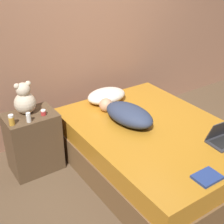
{
  "coord_description": "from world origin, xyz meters",
  "views": [
    {
      "loc": [
        -1.89,
        -2.02,
        2.18
      ],
      "look_at": [
        -0.36,
        0.25,
        0.71
      ],
      "focal_mm": 50.0,
      "sensor_mm": 36.0,
      "label": 1
    }
  ],
  "objects_px": {
    "bottle_amber": "(11,120)",
    "book": "(207,177)",
    "laptop": "(224,137)",
    "teddy_bear": "(25,100)",
    "bottle_red": "(43,113)",
    "bottle_white": "(29,118)",
    "person_lying": "(127,114)",
    "pillow": "(106,96)"
  },
  "relations": [
    {
      "from": "bottle_amber",
      "to": "book",
      "type": "distance_m",
      "value": 1.83
    },
    {
      "from": "book",
      "to": "teddy_bear",
      "type": "bearing_deg",
      "value": 118.34
    },
    {
      "from": "laptop",
      "to": "teddy_bear",
      "type": "xyz_separation_m",
      "value": [
        -1.43,
        1.35,
        0.23
      ]
    },
    {
      "from": "teddy_bear",
      "to": "book",
      "type": "relative_size",
      "value": 1.53
    },
    {
      "from": "bottle_white",
      "to": "book",
      "type": "height_order",
      "value": "bottle_white"
    },
    {
      "from": "bottle_red",
      "to": "bottle_white",
      "type": "distance_m",
      "value": 0.18
    },
    {
      "from": "teddy_bear",
      "to": "bottle_white",
      "type": "relative_size",
      "value": 3.46
    },
    {
      "from": "laptop",
      "to": "bottle_white",
      "type": "bearing_deg",
      "value": 145.9
    },
    {
      "from": "pillow",
      "to": "bottle_amber",
      "type": "xyz_separation_m",
      "value": [
        -1.16,
        -0.14,
        0.11
      ]
    },
    {
      "from": "pillow",
      "to": "book",
      "type": "xyz_separation_m",
      "value": [
        -0.09,
        -1.61,
        -0.07
      ]
    },
    {
      "from": "pillow",
      "to": "book",
      "type": "height_order",
      "value": "pillow"
    },
    {
      "from": "pillow",
      "to": "bottle_white",
      "type": "relative_size",
      "value": 4.89
    },
    {
      "from": "person_lying",
      "to": "teddy_bear",
      "type": "height_order",
      "value": "teddy_bear"
    },
    {
      "from": "bottle_white",
      "to": "teddy_bear",
      "type": "bearing_deg",
      "value": 76.96
    },
    {
      "from": "bottle_amber",
      "to": "bottle_white",
      "type": "bearing_deg",
      "value": -12.65
    },
    {
      "from": "teddy_bear",
      "to": "book",
      "type": "distance_m",
      "value": 1.87
    },
    {
      "from": "book",
      "to": "pillow",
      "type": "bearing_deg",
      "value": 86.9
    },
    {
      "from": "person_lying",
      "to": "book",
      "type": "distance_m",
      "value": 1.09
    },
    {
      "from": "bottle_red",
      "to": "bottle_amber",
      "type": "height_order",
      "value": "bottle_amber"
    },
    {
      "from": "bottle_red",
      "to": "book",
      "type": "distance_m",
      "value": 1.67
    },
    {
      "from": "person_lying",
      "to": "bottle_white",
      "type": "xyz_separation_m",
      "value": [
        -0.93,
        0.35,
        0.08
      ]
    },
    {
      "from": "person_lying",
      "to": "bottle_amber",
      "type": "bearing_deg",
      "value": 151.9
    },
    {
      "from": "person_lying",
      "to": "teddy_bear",
      "type": "relative_size",
      "value": 2.23
    },
    {
      "from": "bottle_amber",
      "to": "person_lying",
      "type": "bearing_deg",
      "value": -19.34
    },
    {
      "from": "bottle_red",
      "to": "bottle_white",
      "type": "height_order",
      "value": "bottle_white"
    },
    {
      "from": "laptop",
      "to": "teddy_bear",
      "type": "relative_size",
      "value": 1.06
    },
    {
      "from": "bottle_amber",
      "to": "laptop",
      "type": "bearing_deg",
      "value": -36.2
    },
    {
      "from": "pillow",
      "to": "bottle_amber",
      "type": "relative_size",
      "value": 4.42
    },
    {
      "from": "laptop",
      "to": "teddy_bear",
      "type": "distance_m",
      "value": 1.98
    },
    {
      "from": "book",
      "to": "person_lying",
      "type": "bearing_deg",
      "value": 89.66
    },
    {
      "from": "teddy_bear",
      "to": "bottle_amber",
      "type": "xyz_separation_m",
      "value": [
        -0.2,
        -0.16,
        -0.09
      ]
    },
    {
      "from": "pillow",
      "to": "book",
      "type": "distance_m",
      "value": 1.61
    },
    {
      "from": "bottle_red",
      "to": "laptop",
      "type": "bearing_deg",
      "value": -42.88
    },
    {
      "from": "teddy_bear",
      "to": "bottle_white",
      "type": "xyz_separation_m",
      "value": [
        -0.04,
        -0.19,
        -0.1
      ]
    },
    {
      "from": "pillow",
      "to": "bottle_white",
      "type": "xyz_separation_m",
      "value": [
        -1.01,
        -0.18,
        0.1
      ]
    },
    {
      "from": "pillow",
      "to": "person_lying",
      "type": "bearing_deg",
      "value": -98.81
    },
    {
      "from": "bottle_white",
      "to": "bottle_amber",
      "type": "xyz_separation_m",
      "value": [
        -0.15,
        0.03,
        0.0
      ]
    },
    {
      "from": "pillow",
      "to": "person_lying",
      "type": "distance_m",
      "value": 0.53
    },
    {
      "from": "teddy_bear",
      "to": "bottle_amber",
      "type": "distance_m",
      "value": 0.27
    },
    {
      "from": "teddy_bear",
      "to": "bottle_red",
      "type": "relative_size",
      "value": 5.99
    },
    {
      "from": "bottle_amber",
      "to": "pillow",
      "type": "bearing_deg",
      "value": 6.87
    },
    {
      "from": "person_lying",
      "to": "bottle_red",
      "type": "relative_size",
      "value": 13.34
    }
  ]
}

